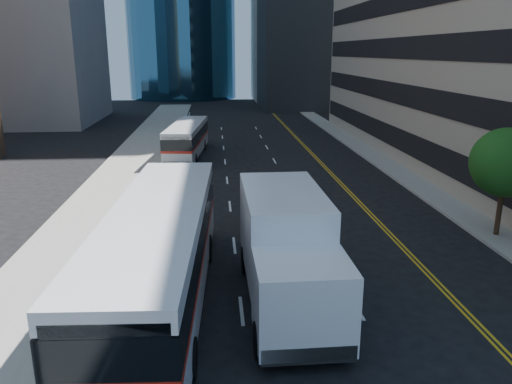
# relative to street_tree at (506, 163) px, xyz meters

# --- Properties ---
(ground) EXTENTS (160.00, 160.00, 0.00)m
(ground) POSITION_rel_street_tree_xyz_m (-9.00, -8.00, -3.64)
(ground) COLOR black
(ground) RESTS_ON ground
(sidewalk_west) EXTENTS (5.00, 90.00, 0.15)m
(sidewalk_west) POSITION_rel_street_tree_xyz_m (-19.50, 17.00, -3.57)
(sidewalk_west) COLOR gray
(sidewalk_west) RESTS_ON ground
(sidewalk_east) EXTENTS (2.00, 90.00, 0.15)m
(sidewalk_east) POSITION_rel_street_tree_xyz_m (-0.00, 17.00, -3.57)
(sidewalk_east) COLOR gray
(sidewalk_east) RESTS_ON ground
(street_tree) EXTENTS (3.20, 3.20, 5.10)m
(street_tree) POSITION_rel_street_tree_xyz_m (0.00, 0.00, 0.00)
(street_tree) COLOR #332114
(street_tree) RESTS_ON sidewalk_east
(bus_front) EXTENTS (3.68, 13.94, 3.56)m
(bus_front) POSITION_rel_street_tree_xyz_m (-15.26, -5.29, -1.70)
(bus_front) COLOR silver
(bus_front) RESTS_ON ground
(bus_rear) EXTENTS (3.37, 10.84, 2.75)m
(bus_rear) POSITION_rel_street_tree_xyz_m (-15.60, 20.48, -2.14)
(bus_rear) COLOR silver
(bus_rear) RESTS_ON ground
(box_truck) EXTENTS (2.88, 8.02, 3.83)m
(box_truck) POSITION_rel_street_tree_xyz_m (-10.89, -5.59, -1.62)
(box_truck) COLOR white
(box_truck) RESTS_ON ground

